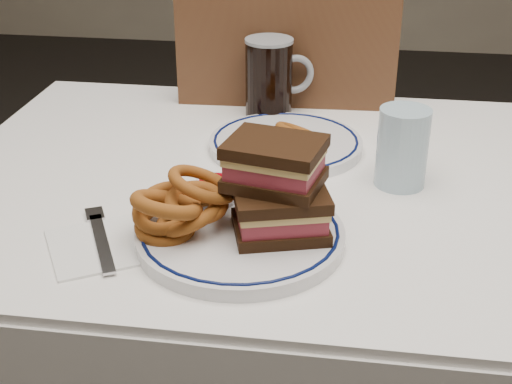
# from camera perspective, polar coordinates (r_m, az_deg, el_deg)

# --- Properties ---
(dining_table) EXTENTS (1.27, 0.87, 0.75)m
(dining_table) POSITION_cam_1_polar(r_m,az_deg,el_deg) (1.25, 4.33, -3.23)
(dining_table) COLOR white
(dining_table) RESTS_ON floor
(chair_far) EXTENTS (0.47, 0.47, 0.98)m
(chair_far) POSITION_cam_1_polar(r_m,az_deg,el_deg) (1.72, 2.47, 1.63)
(chair_far) COLOR #3F2014
(chair_far) RESTS_ON floor
(main_plate) EXTENTS (0.30, 0.30, 0.02)m
(main_plate) POSITION_cam_1_polar(r_m,az_deg,el_deg) (1.01, -1.26, -3.41)
(main_plate) COLOR white
(main_plate) RESTS_ON dining_table
(reuben_sandwich) EXTENTS (0.16, 0.14, 0.13)m
(reuben_sandwich) POSITION_cam_1_polar(r_m,az_deg,el_deg) (0.98, 1.75, 0.36)
(reuben_sandwich) COLOR black
(reuben_sandwich) RESTS_ON main_plate
(onion_rings_main) EXTENTS (0.15, 0.15, 0.11)m
(onion_rings_main) POSITION_cam_1_polar(r_m,az_deg,el_deg) (1.00, -6.05, -1.12)
(onion_rings_main) COLOR #73330F
(onion_rings_main) RESTS_ON main_plate
(ketchup_ramekin) EXTENTS (0.06, 0.06, 0.04)m
(ketchup_ramekin) POSITION_cam_1_polar(r_m,az_deg,el_deg) (1.07, -3.22, 0.20)
(ketchup_ramekin) COLOR silver
(ketchup_ramekin) RESTS_ON main_plate
(beer_mug) EXTENTS (0.14, 0.10, 0.16)m
(beer_mug) POSITION_cam_1_polar(r_m,az_deg,el_deg) (1.44, 1.17, 9.16)
(beer_mug) COLOR black
(beer_mug) RESTS_ON dining_table
(water_glass) EXTENTS (0.08, 0.08, 0.13)m
(water_glass) POSITION_cam_1_polar(r_m,az_deg,el_deg) (1.18, 11.63, 3.50)
(water_glass) COLOR #A6C5D6
(water_glass) RESTS_ON dining_table
(far_plate) EXTENTS (0.28, 0.28, 0.02)m
(far_plate) POSITION_cam_1_polar(r_m,az_deg,el_deg) (1.31, 2.39, 3.92)
(far_plate) COLOR white
(far_plate) RESTS_ON dining_table
(onion_rings_far) EXTENTS (0.12, 0.10, 0.06)m
(onion_rings_far) POSITION_cam_1_polar(r_m,az_deg,el_deg) (1.29, 2.82, 4.68)
(onion_rings_far) COLOR #73330F
(onion_rings_far) RESTS_ON far_plate
(napkin_fork) EXTENTS (0.19, 0.20, 0.01)m
(napkin_fork) POSITION_cam_1_polar(r_m,az_deg,el_deg) (1.03, -12.23, -4.05)
(napkin_fork) COLOR white
(napkin_fork) RESTS_ON dining_table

